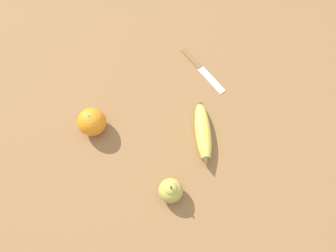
{
  "coord_description": "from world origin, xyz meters",
  "views": [
    {
      "loc": [
        -0.3,
        -0.23,
        0.89
      ],
      "look_at": [
        -0.06,
        0.02,
        0.03
      ],
      "focal_mm": 35.0,
      "sensor_mm": 36.0,
      "label": 1
    }
  ],
  "objects_px": {
    "banana": "(203,133)",
    "pear": "(171,190)",
    "paring_knife": "(201,68)",
    "orange": "(92,122)"
  },
  "relations": [
    {
      "from": "banana",
      "to": "pear",
      "type": "relative_size",
      "value": 2.04
    },
    {
      "from": "pear",
      "to": "paring_knife",
      "type": "height_order",
      "value": "pear"
    },
    {
      "from": "orange",
      "to": "paring_knife",
      "type": "distance_m",
      "value": 0.38
    },
    {
      "from": "paring_knife",
      "to": "orange",
      "type": "bearing_deg",
      "value": -5.39
    },
    {
      "from": "pear",
      "to": "paring_knife",
      "type": "xyz_separation_m",
      "value": [
        0.34,
        0.21,
        -0.03
      ]
    },
    {
      "from": "pear",
      "to": "orange",
      "type": "bearing_deg",
      "value": 94.43
    },
    {
      "from": "pear",
      "to": "paring_knife",
      "type": "bearing_deg",
      "value": 31.38
    },
    {
      "from": "banana",
      "to": "paring_knife",
      "type": "distance_m",
      "value": 0.23
    },
    {
      "from": "banana",
      "to": "paring_knife",
      "type": "relative_size",
      "value": 0.86
    },
    {
      "from": "banana",
      "to": "paring_knife",
      "type": "xyz_separation_m",
      "value": [
        0.16,
        0.16,
        -0.02
      ]
    }
  ]
}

